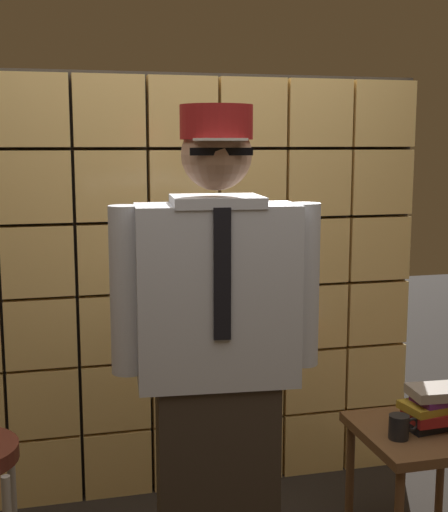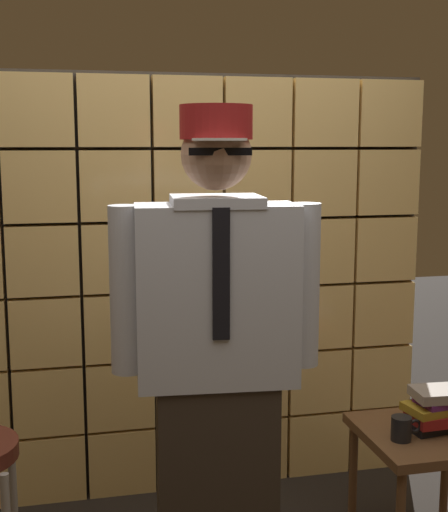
# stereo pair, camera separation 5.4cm
# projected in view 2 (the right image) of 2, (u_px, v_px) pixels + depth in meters

# --- Properties ---
(glass_block_wall) EXTENTS (2.35, 0.10, 2.02)m
(glass_block_wall) POSITION_uv_depth(u_px,v_px,m) (188.00, 289.00, 3.36)
(glass_block_wall) COLOR #F2C672
(glass_block_wall) RESTS_ON ground
(standing_person) EXTENTS (0.72, 0.32, 1.80)m
(standing_person) POSITION_uv_depth(u_px,v_px,m) (217.00, 361.00, 2.42)
(standing_person) COLOR #382D23
(standing_person) RESTS_ON ground
(side_table) EXTENTS (0.52, 0.52, 0.54)m
(side_table) POSITION_uv_depth(u_px,v_px,m) (427.00, 447.00, 2.85)
(side_table) COLOR brown
(side_table) RESTS_ON ground
(book_stack) EXTENTS (0.26, 0.19, 0.17)m
(book_stack) POSITION_uv_depth(u_px,v_px,m) (436.00, 410.00, 2.83)
(book_stack) COLOR black
(book_stack) RESTS_ON side_table
(coffee_mug) EXTENTS (0.13, 0.08, 0.09)m
(coffee_mug) POSITION_uv_depth(u_px,v_px,m) (402.00, 428.00, 2.74)
(coffee_mug) COLOR black
(coffee_mug) RESTS_ON side_table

